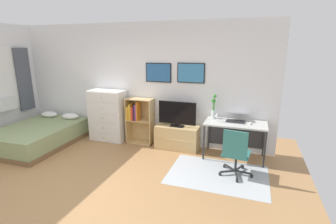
{
  "coord_description": "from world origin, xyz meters",
  "views": [
    {
      "loc": [
        2.51,
        -2.76,
        2.17
      ],
      "look_at": [
        1.05,
        1.5,
        0.99
      ],
      "focal_mm": 26.66,
      "sensor_mm": 36.0,
      "label": 1
    }
  ],
  "objects": [
    {
      "name": "ground_plane",
      "position": [
        0.0,
        0.0,
        0.0
      ],
      "size": [
        7.2,
        7.2,
        0.0
      ],
      "primitive_type": "plane",
      "color": "#A87A4C"
    },
    {
      "name": "bamboo_vase",
      "position": [
        1.79,
        2.25,
        0.96
      ],
      "size": [
        0.09,
        0.11,
        0.5
      ],
      "color": "silver",
      "rests_on": "desk"
    },
    {
      "name": "desk",
      "position": [
        2.26,
        2.15,
        0.61
      ],
      "size": [
        1.18,
        0.61,
        0.74
      ],
      "color": "silver",
      "rests_on": "ground_plane"
    },
    {
      "name": "area_rug",
      "position": [
        2.06,
        1.26,
        0.0
      ],
      "size": [
        1.7,
        1.2,
        0.01
      ],
      "primitive_type": "cube",
      "color": "#B2B7BC",
      "rests_on": "ground_plane"
    },
    {
      "name": "office_chair",
      "position": [
        2.33,
        1.29,
        0.46
      ],
      "size": [
        0.57,
        0.58,
        0.86
      ],
      "rotation": [
        0.0,
        0.0,
        -0.12
      ],
      "color": "#232326",
      "rests_on": "ground_plane"
    },
    {
      "name": "bookshelf",
      "position": [
        0.08,
        2.22,
        0.6
      ],
      "size": [
        0.61,
        0.3,
        1.05
      ],
      "color": "tan",
      "rests_on": "ground_plane"
    },
    {
      "name": "tv_stand",
      "position": [
        1.04,
        2.17,
        0.25
      ],
      "size": [
        0.94,
        0.41,
        0.51
      ],
      "color": "tan",
      "rests_on": "ground_plane"
    },
    {
      "name": "bed",
      "position": [
        -2.03,
        1.38,
        0.23
      ],
      "size": [
        1.51,
        2.03,
        0.57
      ],
      "rotation": [
        0.0,
        0.0,
        0.03
      ],
      "color": "brown",
      "rests_on": "ground_plane"
    },
    {
      "name": "computer_mouse",
      "position": [
        2.53,
        2.07,
        0.76
      ],
      "size": [
        0.06,
        0.1,
        0.03
      ],
      "primitive_type": "ellipsoid",
      "color": "silver",
      "rests_on": "desk"
    },
    {
      "name": "television",
      "position": [
        1.04,
        2.15,
        0.78
      ],
      "size": [
        0.82,
        0.16,
        0.55
      ],
      "color": "black",
      "rests_on": "tv_stand"
    },
    {
      "name": "wall_back_with_posters",
      "position": [
        0.01,
        2.43,
        1.35
      ],
      "size": [
        6.12,
        0.09,
        2.7
      ],
      "color": "white",
      "rests_on": "ground_plane"
    },
    {
      "name": "laptop",
      "position": [
        2.25,
        2.19,
        0.81
      ],
      "size": [
        0.4,
        0.43,
        0.17
      ],
      "rotation": [
        0.0,
        0.0,
        -0.03
      ],
      "color": "#B7B7BC",
      "rests_on": "desk"
    },
    {
      "name": "wine_glass",
      "position": [
        1.89,
        2.03,
        0.87
      ],
      "size": [
        0.07,
        0.07,
        0.18
      ],
      "color": "silver",
      "rests_on": "desk"
    },
    {
      "name": "dresser",
      "position": [
        -0.67,
        2.15,
        0.6
      ],
      "size": [
        0.84,
        0.46,
        1.2
      ],
      "color": "white",
      "rests_on": "ground_plane"
    }
  ]
}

